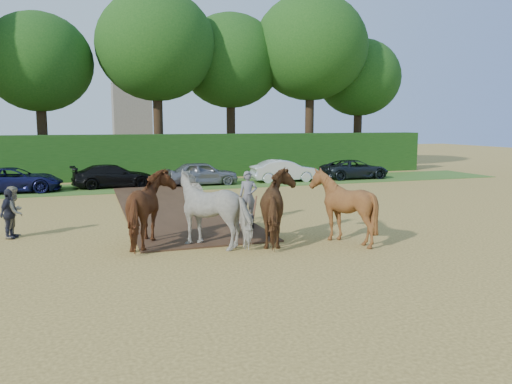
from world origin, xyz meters
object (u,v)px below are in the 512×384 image
at_px(plough_team, 249,207).
at_px(parked_cars, 158,175).
at_px(spectator_near, 14,212).
at_px(church, 129,48).
at_px(spectator_far, 9,214).

height_order(plough_team, parked_cars, plough_team).
xyz_separation_m(plough_team, parked_cars, (-0.77, 15.25, -0.46)).
height_order(spectator_near, parked_cars, spectator_near).
bearing_deg(church, parked_cars, -92.97).
distance_m(spectator_near, church, 55.19).
xyz_separation_m(spectator_near, spectator_far, (-0.14, -0.16, -0.03)).
bearing_deg(parked_cars, church, 87.03).
height_order(spectator_near, plough_team, plough_team).
height_order(plough_team, church, church).
relative_size(spectator_near, church, 0.06).
bearing_deg(spectator_near, plough_team, -95.96).
bearing_deg(parked_cars, spectator_far, -118.16).
height_order(spectator_far, church, church).
bearing_deg(spectator_near, parked_cars, -8.93).
relative_size(spectator_near, plough_team, 0.21).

